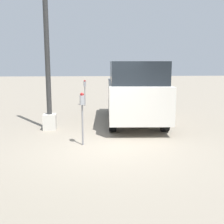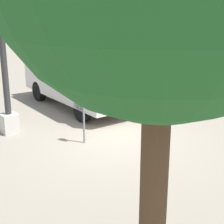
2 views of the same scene
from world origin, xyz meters
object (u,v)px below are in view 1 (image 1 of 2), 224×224
Objects in this scene: parking_meter_near at (82,107)px; parked_van at (135,90)px; parking_meter_far at (85,87)px; lamp_post at (47,58)px.

parking_meter_near is 3.56m from parked_van.
parking_meter_far is 0.27× the size of parked_van.
parked_van reaches higher than parking_meter_near.
lamp_post is at bearing 111.22° from parked_van.
parking_meter_near is at bearing -148.42° from lamp_post.
parking_meter_far is at bearing -11.63° from lamp_post.
parking_meter_near is 2.66m from lamp_post.
lamp_post is 3.51m from parked_van.
parking_meter_near is 1.08× the size of parking_meter_far.
parked_van is (-4.38, -2.03, 0.25)m from parking_meter_far.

